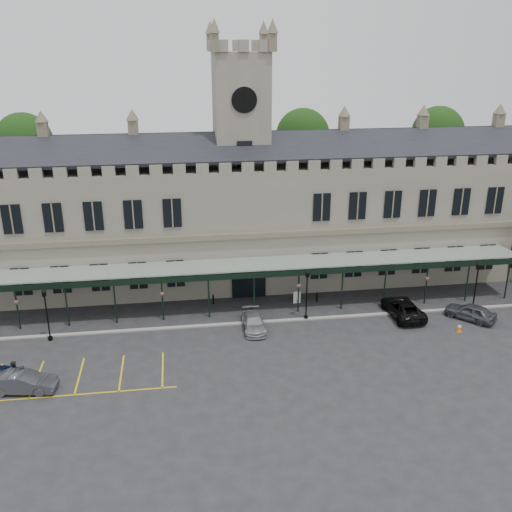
{
  "coord_description": "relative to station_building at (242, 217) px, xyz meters",
  "views": [
    {
      "loc": [
        -6.28,
        -38.21,
        22.77
      ],
      "look_at": [
        0.0,
        6.0,
        6.0
      ],
      "focal_mm": 40.0,
      "sensor_mm": 36.0,
      "label": 1
    }
  ],
  "objects": [
    {
      "name": "lamp_post_left",
      "position": [
        -17.12,
        -11.05,
        -3.73
      ],
      "size": [
        0.44,
        0.44,
        4.62
      ],
      "color": "black",
      "rests_on": "ground"
    },
    {
      "name": "person_a",
      "position": [
        -17.53,
        -17.78,
        -5.63
      ],
      "size": [
        0.63,
        0.73,
        1.68
      ],
      "primitive_type": "imported",
      "rotation": [
        0.0,
        0.0,
        1.11
      ],
      "color": "black",
      "rests_on": "ground"
    },
    {
      "name": "station_building",
      "position": [
        0.0,
        0.0,
        0.0
      ],
      "size": [
        60.0,
        10.36,
        17.3
      ],
      "color": "#6D675A",
      "rests_on": "ground"
    },
    {
      "name": "traffic_cone",
      "position": [
        16.6,
        -14.37,
        -6.11
      ],
      "size": [
        0.46,
        0.46,
        0.73
      ],
      "rotation": [
        0.0,
        0.0,
        0.26
      ],
      "color": "#E15E07",
      "rests_on": "ground"
    },
    {
      "name": "tree_behind_left",
      "position": [
        -22.0,
        9.09,
        6.35
      ],
      "size": [
        6.0,
        6.0,
        16.0
      ],
      "color": "#332314",
      "rests_on": "ground"
    },
    {
      "name": "bollard_left",
      "position": [
        -3.46,
        -6.09,
        -6.0
      ],
      "size": [
        0.16,
        0.16,
        0.93
      ],
      "primitive_type": "cylinder",
      "color": "black",
      "rests_on": "ground"
    },
    {
      "name": "tree_behind_mid",
      "position": [
        8.0,
        9.09,
        6.35
      ],
      "size": [
        6.0,
        6.0,
        16.0
      ],
      "color": "#332314",
      "rests_on": "ground"
    },
    {
      "name": "car_right_a",
      "position": [
        18.58,
        -12.36,
        -5.74
      ],
      "size": [
        4.19,
        4.33,
        1.46
      ],
      "primitive_type": "imported",
      "rotation": [
        0.0,
        0.0,
        3.89
      ],
      "color": "#3B3E43",
      "rests_on": "ground"
    },
    {
      "name": "ground",
      "position": [
        0.0,
        -15.91,
        -6.47
      ],
      "size": [
        140.0,
        140.0,
        0.0
      ],
      "primitive_type": "plane",
      "color": "#232325"
    },
    {
      "name": "parking_markings",
      "position": [
        -14.0,
        -17.41,
        -6.47
      ],
      "size": [
        16.0,
        6.0,
        0.01
      ],
      "primitive_type": null,
      "color": "gold",
      "rests_on": "ground"
    },
    {
      "name": "sign_board",
      "position": [
        4.26,
        -6.99,
        -5.9
      ],
      "size": [
        0.68,
        0.08,
        1.17
      ],
      "rotation": [
        0.0,
        0.0,
        0.04
      ],
      "color": "black",
      "rests_on": "ground"
    },
    {
      "name": "bollard_right",
      "position": [
        6.18,
        -6.91,
        -6.03
      ],
      "size": [
        0.16,
        0.16,
        0.88
      ],
      "primitive_type": "cylinder",
      "color": "black",
      "rests_on": "ground"
    },
    {
      "name": "clock_tower",
      "position": [
        0.0,
        0.09,
        6.64
      ],
      "size": [
        5.6,
        5.6,
        24.8
      ],
      "color": "#6D675A",
      "rests_on": "ground"
    },
    {
      "name": "car_van",
      "position": [
        13.0,
        -10.86,
        -5.71
      ],
      "size": [
        2.71,
        5.52,
        1.51
      ],
      "primitive_type": "imported",
      "rotation": [
        0.0,
        0.0,
        3.18
      ],
      "color": "black",
      "rests_on": "ground"
    },
    {
      "name": "car_left_b",
      "position": [
        -17.5,
        -18.38,
        -5.72
      ],
      "size": [
        4.67,
        2.11,
        1.49
      ],
      "primitive_type": "imported",
      "rotation": [
        0.0,
        0.0,
        1.45
      ],
      "color": "#3B3E43",
      "rests_on": "ground"
    },
    {
      "name": "person_b",
      "position": [
        -18.3,
        -17.42,
        -5.54
      ],
      "size": [
        1.03,
        0.88,
        1.86
      ],
      "primitive_type": "imported",
      "rotation": [
        0.0,
        0.0,
        3.35
      ],
      "color": "black",
      "rests_on": "ground"
    },
    {
      "name": "tree_behind_right",
      "position": [
        24.0,
        9.09,
        6.35
      ],
      "size": [
        6.0,
        6.0,
        16.0
      ],
      "color": "#332314",
      "rests_on": "ground"
    },
    {
      "name": "lamp_post_right",
      "position": [
        19.6,
        -10.91,
        -3.58
      ],
      "size": [
        0.46,
        0.46,
        4.86
      ],
      "color": "black",
      "rests_on": "ground"
    },
    {
      "name": "lamp_post_mid",
      "position": [
        4.35,
        -10.36,
        -3.65
      ],
      "size": [
        0.45,
        0.45,
        4.75
      ],
      "color": "black",
      "rests_on": "ground"
    },
    {
      "name": "kerb",
      "position": [
        0.0,
        -10.41,
        -6.41
      ],
      "size": [
        60.0,
        0.4,
        0.12
      ],
      "primitive_type": "cube",
      "color": "gray",
      "rests_on": "ground"
    },
    {
      "name": "car_taxi",
      "position": [
        -0.43,
        -11.49,
        -5.85
      ],
      "size": [
        1.79,
        4.31,
        1.24
      ],
      "primitive_type": "imported",
      "rotation": [
        0.0,
        0.0,
        -0.01
      ],
      "color": "gray",
      "rests_on": "ground"
    },
    {
      "name": "canopy",
      "position": [
        0.0,
        -8.45,
        -4.06
      ],
      "size": [
        50.0,
        4.1,
        4.3
      ],
      "color": "#8C9E93",
      "rests_on": "ground"
    }
  ]
}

